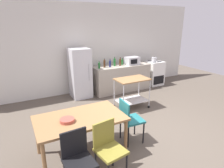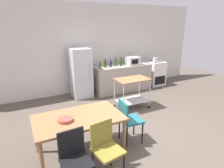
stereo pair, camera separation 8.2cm
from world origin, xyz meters
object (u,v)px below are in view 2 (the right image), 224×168
at_px(bottle_sparkling_water, 105,64).
at_px(microwave, 133,61).
at_px(bottle_vinegar, 121,62).
at_px(stove_oven, 155,73).
at_px(chair_olive, 106,146).
at_px(bottle_olive_oil, 111,64).
at_px(bottle_hot_sauce, 115,62).
at_px(kettle, 155,60).
at_px(chair_teal, 128,118).
at_px(bottle_soda, 100,65).
at_px(fruit_bowl, 65,120).
at_px(bottle_wine, 123,62).
at_px(refrigerator, 81,73).
at_px(kitchen_cart, 132,88).
at_px(dining_table, 79,121).
at_px(chair_black, 75,157).

distance_m(bottle_sparkling_water, microwave, 1.06).
bearing_deg(bottle_vinegar, stove_oven, 1.67).
bearing_deg(chair_olive, bottle_olive_oil, 53.14).
distance_m(stove_oven, microwave, 1.20).
xyz_separation_m(bottle_hot_sauce, kettle, (1.60, -0.10, -0.03)).
bearing_deg(chair_teal, bottle_soda, -7.77).
height_order(bottle_sparkling_water, fruit_bowl, bottle_sparkling_water).
xyz_separation_m(chair_teal, microwave, (1.82, 2.66, 0.51)).
relative_size(stove_oven, bottle_wine, 3.94).
height_order(bottle_soda, fruit_bowl, bottle_soda).
relative_size(bottle_soda, bottle_vinegar, 0.84).
relative_size(refrigerator, bottle_soda, 6.30).
xyz_separation_m(chair_olive, bottle_soda, (1.31, 3.23, 0.48)).
bearing_deg(kitchen_cart, microwave, 56.63).
xyz_separation_m(dining_table, bottle_vinegar, (2.32, 2.61, 0.35)).
height_order(chair_olive, refrigerator, refrigerator).
relative_size(chair_olive, kitchen_cart, 0.98).
height_order(chair_olive, bottle_hot_sauce, bottle_hot_sauce).
xyz_separation_m(bottle_vinegar, microwave, (0.47, -0.01, 0.01)).
height_order(chair_black, kettle, kettle).
height_order(chair_olive, stove_oven, stove_oven).
bearing_deg(bottle_soda, fruit_bowl, -123.80).
bearing_deg(kettle, chair_black, -140.93).
bearing_deg(kettle, refrigerator, 176.30).
xyz_separation_m(stove_oven, microwave, (-1.05, -0.06, 0.58)).
xyz_separation_m(kitchen_cart, bottle_sparkling_water, (-0.18, 1.36, 0.45)).
bearing_deg(stove_oven, chair_black, -140.91).
xyz_separation_m(chair_black, stove_oven, (4.12, 3.35, -0.07)).
distance_m(chair_teal, microwave, 3.27).
bearing_deg(bottle_olive_oil, bottle_hot_sauce, 20.06).
relative_size(chair_olive, bottle_soda, 3.61).
bearing_deg(chair_black, bottle_sparkling_water, 55.10).
distance_m(chair_black, kettle, 5.18).
bearing_deg(chair_olive, chair_black, 174.29).
bearing_deg(bottle_soda, chair_black, -118.93).
bearing_deg(bottle_hot_sauce, bottle_sparkling_water, -174.09).
relative_size(chair_olive, fruit_bowl, 3.72).
height_order(bottle_sparkling_water, bottle_wine, bottle_sparkling_water).
bearing_deg(bottle_soda, dining_table, -120.64).
distance_m(bottle_olive_oil, kettle, 1.81).
height_order(bottle_hot_sauce, bottle_wine, bottle_hot_sauce).
bearing_deg(microwave, bottle_hot_sauce, 174.65).
relative_size(chair_teal, fruit_bowl, 3.72).
bearing_deg(chair_black, chair_olive, -0.21).
bearing_deg(kitchen_cart, refrigerator, 123.21).
bearing_deg(refrigerator, bottle_wine, -1.16).
xyz_separation_m(bottle_soda, bottle_olive_oil, (0.40, 0.02, 0.01)).
xyz_separation_m(bottle_hot_sauce, bottle_wine, (0.33, 0.05, -0.03)).
distance_m(chair_olive, bottle_vinegar, 3.93).
bearing_deg(fruit_bowl, bottle_soda, 56.20).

